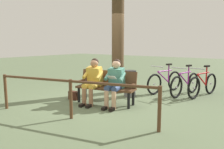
# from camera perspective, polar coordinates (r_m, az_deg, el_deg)

# --- Properties ---
(ground_plane) EXTENTS (40.00, 40.00, 0.00)m
(ground_plane) POSITION_cam_1_polar(r_m,az_deg,el_deg) (6.12, -2.62, -6.91)
(ground_plane) COLOR #566647
(bench) EXTENTS (1.66, 0.78, 0.87)m
(bench) POSITION_cam_1_polar(r_m,az_deg,el_deg) (5.79, -1.41, -2.63)
(bench) COLOR #51331E
(bench) RESTS_ON ground
(person_reading) EXTENTS (0.54, 0.81, 1.20)m
(person_reading) POSITION_cam_1_polar(r_m,az_deg,el_deg) (5.48, 0.80, -1.56)
(person_reading) COLOR #4C8C7A
(person_reading) RESTS_ON ground
(person_companion) EXTENTS (0.54, 0.81, 1.20)m
(person_companion) POSITION_cam_1_polar(r_m,az_deg,el_deg) (5.77, -5.02, -1.10)
(person_companion) COLOR gold
(person_companion) RESTS_ON ground
(handbag) EXTENTS (0.31, 0.16, 0.24)m
(handbag) POSITION_cam_1_polar(r_m,az_deg,el_deg) (6.30, -10.03, -5.45)
(handbag) COLOR #3F1E14
(handbag) RESTS_ON ground
(tree_trunk) EXTENTS (0.39, 0.39, 3.92)m
(tree_trunk) POSITION_cam_1_polar(r_m,az_deg,el_deg) (6.98, 1.57, 11.20)
(tree_trunk) COLOR #4C3823
(tree_trunk) RESTS_ON ground
(litter_bin) EXTENTS (0.37, 0.37, 0.79)m
(litter_bin) POSITION_cam_1_polar(r_m,az_deg,el_deg) (6.56, 4.75, -2.35)
(litter_bin) COLOR slate
(litter_bin) RESTS_ON ground
(bicycle_red) EXTENTS (0.57, 1.64, 0.94)m
(bicycle_red) POSITION_cam_1_polar(r_m,az_deg,el_deg) (7.07, 22.81, -2.49)
(bicycle_red) COLOR black
(bicycle_red) RESTS_ON ground
(bicycle_purple) EXTENTS (0.51, 1.66, 0.94)m
(bicycle_purple) POSITION_cam_1_polar(r_m,az_deg,el_deg) (7.03, 18.68, -2.35)
(bicycle_purple) COLOR black
(bicycle_purple) RESTS_ON ground
(bicycle_green) EXTENTS (0.61, 1.63, 0.94)m
(bicycle_green) POSITION_cam_1_polar(r_m,az_deg,el_deg) (7.27, 13.73, -1.81)
(bicycle_green) COLOR black
(bicycle_green) RESTS_ON ground
(railing_fence) EXTENTS (3.70, 0.95, 0.85)m
(railing_fence) POSITION_cam_1_polar(r_m,az_deg,el_deg) (4.65, -10.84, -4.15)
(railing_fence) COLOR #51331E
(railing_fence) RESTS_ON ground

